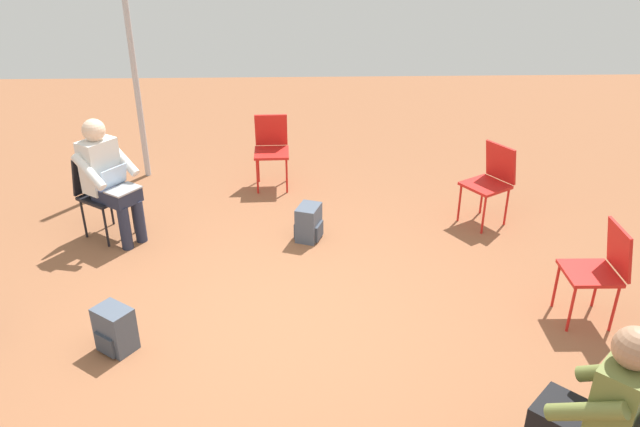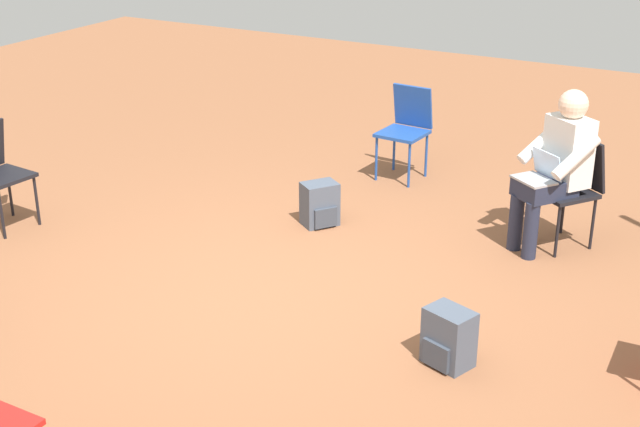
{
  "view_description": "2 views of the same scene",
  "coord_description": "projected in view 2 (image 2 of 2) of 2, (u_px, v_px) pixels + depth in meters",
  "views": [
    {
      "loc": [
        4.11,
        0.17,
        3.08
      ],
      "look_at": [
        -0.14,
        0.3,
        0.93
      ],
      "focal_mm": 35.0,
      "sensor_mm": 36.0,
      "label": 1
    },
    {
      "loc": [
        -2.96,
        4.63,
        2.9
      ],
      "look_at": [
        -0.25,
        -0.35,
        0.53
      ],
      "focal_mm": 50.0,
      "sensor_mm": 36.0,
      "label": 2
    }
  ],
  "objects": [
    {
      "name": "person_with_laptop",
      "position": [
        557.0,
        163.0,
        6.64
      ],
      "size": [
        0.63,
        0.64,
        1.24
      ],
      "rotation": [
        0.0,
        0.0,
        -0.62
      ],
      "color": "#23283D",
      "rests_on": "ground"
    },
    {
      "name": "backpack_near_laptop_user",
      "position": [
        449.0,
        341.0,
        5.3
      ],
      "size": [
        0.33,
        0.3,
        0.36
      ],
      "rotation": [
        0.0,
        0.0,
        2.8
      ],
      "color": "#475160",
      "rests_on": "ground"
    },
    {
      "name": "chair_southwest",
      "position": [
        572.0,
        184.0,
        6.78
      ],
      "size": [
        0.57,
        0.58,
        0.85
      ],
      "rotation": [
        0.0,
        0.0,
        -0.62
      ],
      "color": "black",
      "rests_on": "ground"
    },
    {
      "name": "backpack_by_empty_chair",
      "position": [
        320.0,
        206.0,
        7.26
      ],
      "size": [
        0.33,
        0.34,
        0.36
      ],
      "rotation": [
        0.0,
        0.0,
        4.09
      ],
      "color": "#475160",
      "rests_on": "ground"
    },
    {
      "name": "ground_plane",
      "position": [
        265.0,
        295.0,
        6.17
      ],
      "size": [
        15.75,
        15.75,
        0.0
      ],
      "primitive_type": "plane",
      "color": "brown"
    },
    {
      "name": "chair_south",
      "position": [
        406.0,
        125.0,
        8.18
      ],
      "size": [
        0.43,
        0.47,
        0.85
      ],
      "rotation": [
        0.0,
        0.0,
        -0.08
      ],
      "color": "#1E4799",
      "rests_on": "ground"
    }
  ]
}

